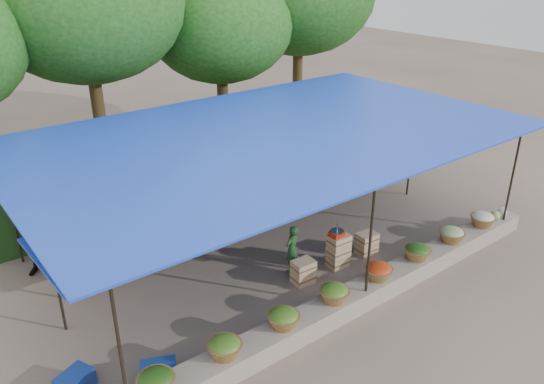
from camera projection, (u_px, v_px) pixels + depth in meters
ground at (273, 247)px, 12.37m from camera, size 60.00×60.00×0.00m
stone_curb at (359, 296)px, 10.31m from camera, size 10.60×0.55×0.40m
stall_canopy at (271, 138)px, 11.30m from camera, size 10.80×6.60×2.82m
produce_baskets at (357, 282)px, 10.10m from camera, size 8.98×0.58×0.34m
netting_backdrop at (201, 159)px, 14.12m from camera, size 10.60×0.06×2.50m
tree_row at (156, 12)px, 15.06m from camera, size 16.51×5.50×7.12m
fruit_table_left at (147, 234)px, 11.71m from camera, size 4.21×0.95×0.93m
fruit_table_right at (315, 179)px, 14.48m from camera, size 4.21×0.95×0.93m
crate_counter at (337, 254)px, 11.50m from camera, size 2.37×0.37×0.77m
weighing_scale at (337, 233)px, 11.25m from camera, size 0.30×0.30×0.32m
vendor_seated at (292, 249)px, 11.26m from camera, size 0.45×0.35×1.08m
customer_left at (43, 235)px, 11.06m from camera, size 1.02×0.88×1.80m
customer_mid at (255, 178)px, 14.18m from camera, size 1.10×1.06×1.51m
customer_right at (328, 151)px, 15.70m from camera, size 1.07×1.03×1.80m
blue_crate_front at (159, 374)px, 8.46m from camera, size 0.68×0.60×0.34m
blue_crate_back at (75, 382)px, 8.32m from camera, size 0.64×0.56×0.32m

